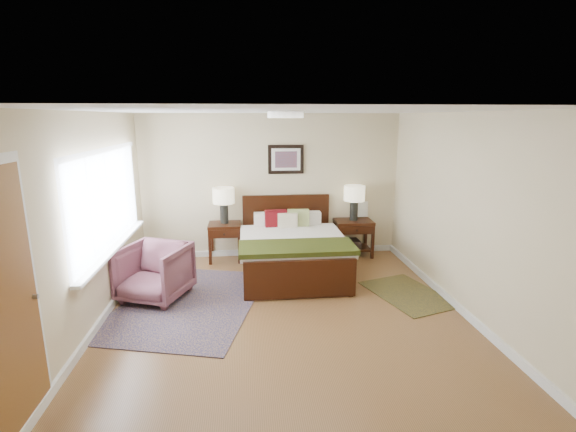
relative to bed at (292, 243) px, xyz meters
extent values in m
plane|color=brown|center=(-0.25, -1.52, -0.50)|extent=(5.00, 5.00, 0.00)
cube|color=beige|center=(-0.25, 0.98, 0.75)|extent=(4.50, 0.04, 2.50)
cube|color=beige|center=(-0.25, -4.02, 0.75)|extent=(4.50, 0.04, 2.50)
cube|color=beige|center=(-2.50, -1.52, 0.75)|extent=(0.04, 5.00, 2.50)
cube|color=beige|center=(2.00, -1.52, 0.75)|extent=(0.04, 5.00, 2.50)
cube|color=white|center=(-0.25, -1.52, 2.00)|extent=(4.50, 5.00, 0.02)
cube|color=silver|center=(-2.48, -0.82, 0.90)|extent=(0.02, 2.72, 1.32)
cube|color=silver|center=(-2.46, -0.82, 0.90)|extent=(0.01, 2.60, 1.20)
cube|color=silver|center=(-2.43, -0.82, 0.27)|extent=(0.10, 2.72, 0.04)
cube|color=silver|center=(-2.48, -3.27, 0.59)|extent=(0.01, 1.00, 2.18)
cube|color=brown|center=(-2.47, -3.27, 0.55)|extent=(0.01, 0.90, 2.10)
cylinder|color=#999999|center=(-2.45, -2.89, 0.50)|extent=(0.04, 0.04, 0.04)
cylinder|color=white|center=(-0.25, -1.52, 1.96)|extent=(0.40, 0.40, 0.07)
cylinder|color=beige|center=(-0.25, -1.52, 2.00)|extent=(0.44, 0.44, 0.01)
cube|color=black|center=(0.00, 0.94, 0.06)|extent=(1.54, 0.06, 1.08)
cube|color=black|center=(0.00, -1.00, -0.21)|extent=(1.54, 0.06, 0.54)
cube|color=black|center=(-0.73, -0.03, -0.19)|extent=(0.06, 1.92, 0.17)
cube|color=black|center=(0.73, -0.03, -0.19)|extent=(0.06, 1.92, 0.17)
cube|color=silver|center=(0.00, -0.03, -0.07)|extent=(1.44, 1.90, 0.21)
cube|color=silver|center=(0.00, -0.13, 0.08)|extent=(1.62, 1.67, 0.10)
cube|color=#31360F|center=(0.00, -0.64, 0.13)|extent=(1.66, 0.70, 0.07)
cube|color=silver|center=(-0.34, 0.70, 0.21)|extent=(0.48, 0.18, 0.25)
cube|color=silver|center=(0.34, 0.70, 0.21)|extent=(0.48, 0.18, 0.25)
cube|color=#57090F|center=(-0.21, 0.58, 0.25)|extent=(0.38, 0.17, 0.31)
cube|color=#879354|center=(0.17, 0.58, 0.25)|extent=(0.37, 0.16, 0.31)
cube|color=beige|center=(-0.02, 0.50, 0.23)|extent=(0.33, 0.13, 0.27)
cube|color=black|center=(0.00, 0.96, 1.22)|extent=(0.62, 0.03, 0.50)
cube|color=silver|center=(0.00, 0.94, 1.22)|extent=(0.50, 0.01, 0.38)
cube|color=#A52D23|center=(0.00, 0.93, 1.22)|extent=(0.38, 0.01, 0.28)
cube|color=black|center=(-1.08, 0.75, 0.13)|extent=(0.55, 0.50, 0.05)
cube|color=black|center=(-1.33, 0.54, -0.19)|extent=(0.05, 0.05, 0.61)
cube|color=black|center=(-0.84, 0.54, -0.19)|extent=(0.05, 0.05, 0.61)
cube|color=black|center=(-1.33, 0.97, -0.19)|extent=(0.05, 0.05, 0.61)
cube|color=black|center=(-0.84, 0.97, -0.19)|extent=(0.05, 0.05, 0.61)
cube|color=black|center=(-1.08, 0.52, 0.03)|extent=(0.49, 0.03, 0.14)
cube|color=black|center=(1.18, 0.75, 0.13)|extent=(0.66, 0.49, 0.05)
cube|color=black|center=(0.89, 0.54, -0.19)|extent=(0.05, 0.05, 0.61)
cube|color=black|center=(1.48, 0.54, -0.19)|extent=(0.05, 0.05, 0.61)
cube|color=black|center=(0.89, 0.97, -0.19)|extent=(0.05, 0.05, 0.61)
cube|color=black|center=(1.48, 0.97, -0.19)|extent=(0.05, 0.05, 0.61)
cube|color=black|center=(1.18, 0.52, 0.03)|extent=(0.60, 0.03, 0.14)
cube|color=black|center=(1.18, 0.75, -0.36)|extent=(0.60, 0.43, 0.03)
cube|color=black|center=(1.18, 0.75, -0.33)|extent=(0.24, 0.31, 0.03)
cube|color=black|center=(1.18, 0.75, -0.29)|extent=(0.24, 0.31, 0.03)
cube|color=black|center=(1.18, 0.75, -0.26)|extent=(0.24, 0.31, 0.03)
cube|color=black|center=(1.18, 0.75, -0.22)|extent=(0.24, 0.31, 0.03)
cylinder|color=black|center=(-1.08, 0.75, 0.32)|extent=(0.14, 0.14, 0.32)
cylinder|color=black|center=(-1.08, 0.75, 0.50)|extent=(0.02, 0.02, 0.06)
cylinder|color=beige|center=(-1.08, 0.75, 0.64)|extent=(0.36, 0.36, 0.26)
cylinder|color=black|center=(1.18, 0.75, 0.32)|extent=(0.14, 0.14, 0.32)
cylinder|color=black|center=(1.18, 0.75, 0.50)|extent=(0.02, 0.02, 0.06)
cylinder|color=beige|center=(1.18, 0.75, 0.64)|extent=(0.36, 0.36, 0.26)
imported|color=brown|center=(-1.97, -0.77, -0.12)|extent=(1.06, 1.08, 0.76)
cube|color=#0D1343|center=(-1.51, -0.97, -0.49)|extent=(2.28, 2.78, 0.01)
cube|color=black|center=(1.53, -1.00, -0.49)|extent=(1.19, 1.46, 0.01)
camera|label=1|loc=(-0.72, -6.26, 1.94)|focal=26.00mm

